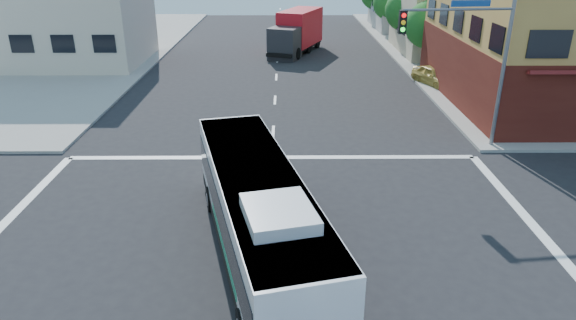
{
  "coord_description": "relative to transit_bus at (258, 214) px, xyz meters",
  "views": [
    {
      "loc": [
        0.61,
        -12.71,
        9.36
      ],
      "look_at": [
        0.74,
        5.24,
        1.69
      ],
      "focal_mm": 32.0,
      "sensor_mm": 36.0,
      "label": 1
    }
  ],
  "objects": [
    {
      "name": "ground",
      "position": [
        0.21,
        -1.15,
        -1.62
      ],
      "size": [
        120.0,
        120.0,
        0.0
      ],
      "primitive_type": "plane",
      "color": "black",
      "rests_on": "ground"
    },
    {
      "name": "building_east_near",
      "position": [
        17.19,
        32.83,
        2.89
      ],
      "size": [
        12.06,
        10.06,
        9.0
      ],
      "color": "#BBB08F",
      "rests_on": "ground"
    },
    {
      "name": "building_west",
      "position": [
        -16.81,
        28.83,
        2.39
      ],
      "size": [
        12.06,
        10.06,
        8.0
      ],
      "color": "beige",
      "rests_on": "ground"
    },
    {
      "name": "signal_mast_ne",
      "position": [
        9.29,
        9.47,
        3.36
      ],
      "size": [
        7.91,
        1.13,
        8.07
      ],
      "color": "slate",
      "rests_on": "ground"
    },
    {
      "name": "street_tree_a",
      "position": [
        12.11,
        26.77,
        1.97
      ],
      "size": [
        3.6,
        3.6,
        5.53
      ],
      "color": "#342213",
      "rests_on": "ground"
    },
    {
      "name": "street_tree_b",
      "position": [
        12.11,
        34.77,
        2.13
      ],
      "size": [
        3.8,
        3.8,
        5.79
      ],
      "color": "#342213",
      "rests_on": "ground"
    },
    {
      "name": "street_tree_c",
      "position": [
        12.11,
        42.77,
        1.84
      ],
      "size": [
        3.4,
        3.4,
        5.29
      ],
      "color": "#342213",
      "rests_on": "ground"
    },
    {
      "name": "transit_bus",
      "position": [
        0.0,
        0.0,
        0.0
      ],
      "size": [
        5.03,
        11.42,
        3.31
      ],
      "rotation": [
        0.0,
        0.0,
        0.25
      ],
      "color": "black",
      "rests_on": "ground"
    },
    {
      "name": "box_truck",
      "position": [
        1.89,
        32.92,
        0.17
      ],
      "size": [
        5.21,
        8.5,
        3.69
      ],
      "rotation": [
        0.0,
        0.0,
        -0.38
      ],
      "color": "#232327",
      "rests_on": "ground"
    },
    {
      "name": "parked_car",
      "position": [
        11.36,
        21.32,
        -0.93
      ],
      "size": [
        2.93,
        4.36,
        1.38
      ],
      "primitive_type": "imported",
      "rotation": [
        0.0,
        0.0,
        0.35
      ],
      "color": "#B39B3F",
      "rests_on": "ground"
    }
  ]
}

